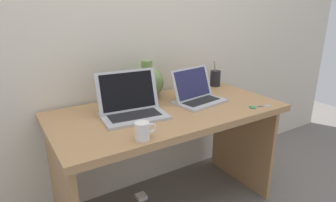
% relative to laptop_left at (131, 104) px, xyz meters
% --- Properties ---
extents(back_wall, '(4.40, 0.04, 2.40)m').
position_rel_laptop_left_xyz_m(back_wall, '(0.23, 0.36, 0.42)').
color(back_wall, beige).
rests_on(back_wall, ground).
extents(desk, '(1.38, 0.70, 0.72)m').
position_rel_laptop_left_xyz_m(desk, '(0.23, -0.03, -0.22)').
color(desk, '#AD7F51').
rests_on(desk, ground).
extents(laptop_left, '(0.38, 0.29, 0.24)m').
position_rel_laptop_left_xyz_m(laptop_left, '(0.00, 0.00, 0.00)').
color(laptop_left, '#B2B2B7').
rests_on(laptop_left, desk).
extents(laptop_right, '(0.34, 0.26, 0.21)m').
position_rel_laptop_left_xyz_m(laptop_right, '(0.46, -0.01, -0.01)').
color(laptop_right, '#B2B2B7').
rests_on(laptop_right, desk).
extents(green_vase, '(0.22, 0.22, 0.25)m').
position_rel_laptop_left_xyz_m(green_vase, '(0.22, 0.23, 0.04)').
color(green_vase, '#75934C').
rests_on(green_vase, desk).
extents(coffee_mug, '(0.11, 0.07, 0.09)m').
position_rel_laptop_left_xyz_m(coffee_mug, '(-0.09, -0.32, -0.02)').
color(coffee_mug, white).
rests_on(coffee_mug, desk).
extents(pen_cup, '(0.08, 0.08, 0.19)m').
position_rel_laptop_left_xyz_m(pen_cup, '(0.81, 0.21, -0.00)').
color(pen_cup, black).
rests_on(pen_cup, desk).
extents(scissors, '(0.15, 0.08, 0.01)m').
position_rel_laptop_left_xyz_m(scissors, '(0.70, -0.29, -0.06)').
color(scissors, '#B7B7BC').
rests_on(scissors, desk).
extents(power_brick, '(0.07, 0.07, 0.03)m').
position_rel_laptop_left_xyz_m(power_brick, '(0.12, 0.16, -0.77)').
color(power_brick, white).
rests_on(power_brick, ground).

